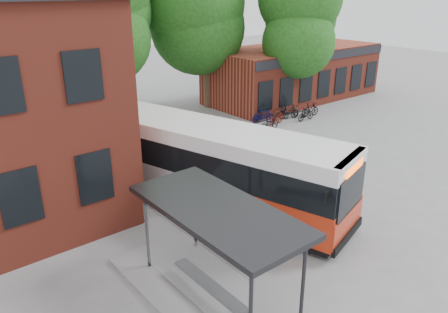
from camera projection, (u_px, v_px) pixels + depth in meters
ground at (297, 230)px, 16.07m from camera, size 100.00×100.00×0.00m
shop_row at (294, 73)px, 34.25m from camera, size 14.00×6.20×4.00m
bus_shelter at (218, 253)px, 12.17m from camera, size 3.60×7.00×2.90m
bike_rail at (278, 119)px, 28.66m from camera, size 5.20×0.10×0.38m
tree_1 at (107, 41)px, 27.02m from camera, size 7.92×7.92×10.40m
tree_2 at (206, 30)px, 30.30m from camera, size 7.92×7.92×11.00m
tree_3 at (298, 43)px, 30.66m from camera, size 7.04×7.04×9.28m
city_bus at (199, 162)px, 17.86m from camera, size 6.21×13.18×3.28m
bicycle_0 at (269, 123)px, 27.03m from camera, size 1.65×0.70×0.85m
bicycle_1 at (263, 116)px, 28.40m from camera, size 1.61×0.99×0.94m
bicycle_2 at (262, 114)px, 28.91m from camera, size 1.70×0.86×0.85m
bicycle_3 at (277, 117)px, 28.00m from camera, size 1.78×0.90×1.03m
bicycle_4 at (280, 111)px, 29.61m from camera, size 1.81×1.09×0.90m
bicycle_5 at (289, 112)px, 29.32m from camera, size 1.57×0.94×0.91m
bicycle_6 at (291, 112)px, 29.56m from camera, size 1.60×0.67×0.82m
bicycle_7 at (306, 114)px, 28.91m from camera, size 1.48×0.43×0.89m
bicycle_extra_0 at (310, 110)px, 29.76m from camera, size 1.63×0.52×0.97m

